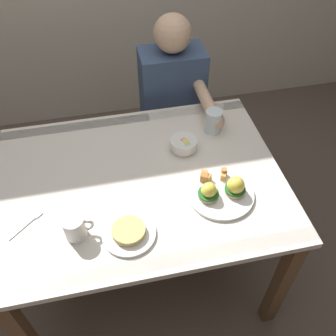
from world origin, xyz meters
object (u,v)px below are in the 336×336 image
Objects in this scene: eggs_benedict_plate at (221,191)px; coffee_mug at (75,227)px; dining_table at (141,195)px; diner_person at (174,103)px; side_plate at (129,232)px; water_glass_near at (213,123)px; fruit_bowl at (184,144)px; fork at (28,223)px.

eggs_benedict_plate is 2.43× the size of coffee_mug.
diner_person reaches higher than dining_table.
side_plate is 0.94m from diner_person.
dining_table is 0.48m from water_glass_near.
diner_person is at bearing 64.74° from dining_table.
fruit_bowl is at bearing -97.29° from diner_person.
eggs_benedict_plate is at bearing -74.15° from fruit_bowl.
diner_person is at bearing 105.88° from water_glass_near.
eggs_benedict_plate is at bearing 7.13° from coffee_mug.
eggs_benedict_plate is 0.40m from side_plate.
water_glass_near is 0.10× the size of diner_person.
coffee_mug reaches higher than eggs_benedict_plate.
eggs_benedict_plate reaches higher than fruit_bowl.
diner_person is (-0.02, 0.75, -0.12)m from eggs_benedict_plate.
coffee_mug is at bearing -26.54° from fork.
fork is at bearing 178.56° from eggs_benedict_plate.
diner_person reaches higher than coffee_mug.
eggs_benedict_plate is 2.25× the size of fruit_bowl.
dining_table is 6.00× the size of side_plate.
fruit_bowl reaches higher than dining_table.
water_glass_near reaches higher than fruit_bowl.
dining_table is at bearing -149.09° from water_glass_near.
dining_table is 0.30m from side_plate.
eggs_benedict_plate is 0.24× the size of diner_person.
water_glass_near is 0.68m from side_plate.
diner_person is at bearing 56.25° from coffee_mug.
diner_person reaches higher than water_glass_near.
fork reaches higher than dining_table.
fork is (-0.45, -0.13, 0.11)m from dining_table.
diner_person reaches higher than eggs_benedict_plate.
fruit_bowl is (0.22, 0.14, 0.14)m from dining_table.
fruit_bowl is at bearing 36.39° from coffee_mug.
side_plate is (0.19, -0.04, -0.04)m from coffee_mug.
eggs_benedict_plate is 2.36× the size of water_glass_near.
dining_table is at bearing 72.76° from side_plate.
eggs_benedict_plate is 0.39m from water_glass_near.
water_glass_near is (0.84, 0.37, 0.05)m from fork.
coffee_mug is (-0.49, -0.36, 0.02)m from fruit_bowl.
diner_person reaches higher than fruit_bowl.
coffee_mug is at bearing -145.15° from water_glass_near.
diner_person is (0.06, 0.46, -0.12)m from fruit_bowl.
coffee_mug reaches higher than fruit_bowl.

